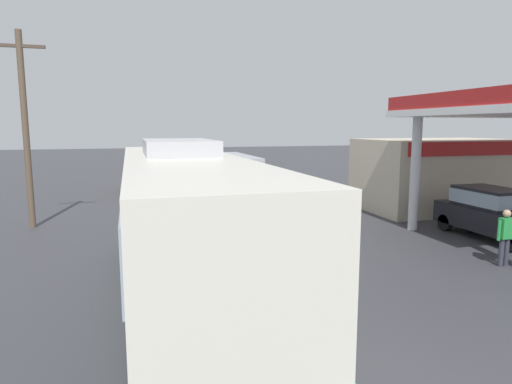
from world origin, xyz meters
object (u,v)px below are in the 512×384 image
pedestrian_near_pump (505,235)px  car_at_pump (491,211)px  minibus_opposing_lane (232,173)px  car_trailing_behind_bus (142,176)px  coach_bus_main (186,229)px

pedestrian_near_pump → car_at_pump: bearing=52.0°
car_at_pump → pedestrian_near_pump: bearing=-128.0°
car_at_pump → minibus_opposing_lane: minibus_opposing_lane is taller
minibus_opposing_lane → car_trailing_behind_bus: bearing=138.8°
car_trailing_behind_bus → pedestrian_near_pump: bearing=-61.9°
minibus_opposing_lane → car_trailing_behind_bus: minibus_opposing_lane is taller
minibus_opposing_lane → pedestrian_near_pump: bearing=-70.5°
coach_bus_main → car_at_pump: 11.64m
car_at_pump → car_trailing_behind_bus: 19.09m
minibus_opposing_lane → pedestrian_near_pump: 14.59m
pedestrian_near_pump → car_trailing_behind_bus: 20.23m
car_at_pump → pedestrian_near_pump: (-2.14, -2.74, -0.08)m
coach_bus_main → pedestrian_near_pump: 9.15m
pedestrian_near_pump → minibus_opposing_lane: bearing=109.5°
minibus_opposing_lane → car_at_pump: bearing=-57.5°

